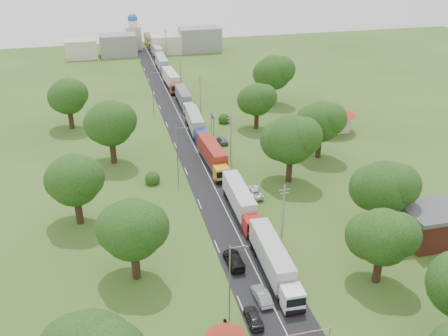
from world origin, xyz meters
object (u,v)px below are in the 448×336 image
object	(u,v)px
info_sign	(212,119)
truck_0	(274,261)
car_lane_front	(254,317)
car_lane_mid	(262,296)

from	to	relation	value
info_sign	truck_0	bearing A→B (deg)	-93.84
truck_0	car_lane_front	bearing A→B (deg)	-123.74
car_lane_front	car_lane_mid	world-z (taller)	car_lane_mid
car_lane_mid	info_sign	bearing A→B (deg)	-99.02
info_sign	car_lane_front	distance (m)	56.76
truck_0	car_lane_mid	distance (m)	5.31
car_lane_front	car_lane_mid	size ratio (longest dim) A/B	0.94
truck_0	car_lane_mid	xyz separation A→B (m)	(-2.93, -4.17, -1.51)
car_lane_front	car_lane_mid	distance (m)	3.78
truck_0	car_lane_mid	world-z (taller)	truck_0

